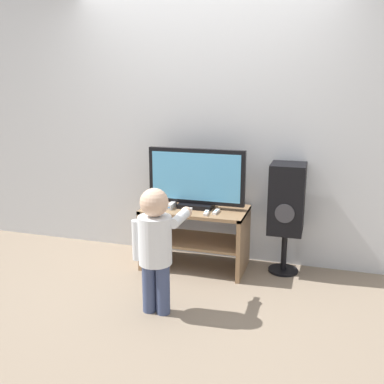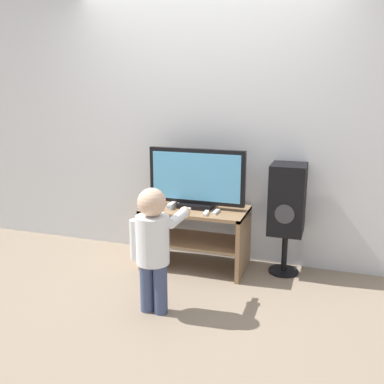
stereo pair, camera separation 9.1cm
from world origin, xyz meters
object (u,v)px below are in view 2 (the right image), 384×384
object	(u,v)px
remote_secondary	(206,213)
speaker_tower	(287,201)
television	(196,179)
remote_primary	(216,212)
child	(154,240)
game_console	(172,205)

from	to	relation	value
remote_secondary	speaker_tower	distance (m)	0.72
television	remote_primary	size ratio (longest dim) A/B	6.82
television	remote_secondary	xyz separation A→B (m)	(0.15, -0.18, -0.26)
television	remote_secondary	bearing A→B (deg)	-51.29
television	child	xyz separation A→B (m)	(-0.03, -0.91, -0.27)
television	game_console	distance (m)	0.33
remote_primary	remote_secondary	bearing A→B (deg)	-139.30
game_console	remote_primary	size ratio (longest dim) A/B	1.30
remote_secondary	game_console	bearing A→B (deg)	163.42
remote_primary	child	distance (m)	0.83
television	speaker_tower	size ratio (longest dim) A/B	0.89
television	speaker_tower	bearing A→B (deg)	7.00
game_console	speaker_tower	size ratio (longest dim) A/B	0.17
child	speaker_tower	size ratio (longest dim) A/B	0.95
game_console	remote_primary	xyz separation A→B (m)	(0.43, -0.04, -0.01)
game_console	child	bearing A→B (deg)	-77.95
speaker_tower	child	bearing A→B (deg)	-129.67
game_console	child	world-z (taller)	child
speaker_tower	game_console	bearing A→B (deg)	-170.20
television	child	bearing A→B (deg)	-91.98
television	game_console	world-z (taller)	television
remote_secondary	speaker_tower	bearing A→B (deg)	23.11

